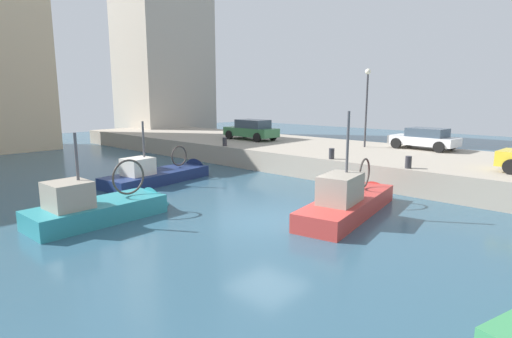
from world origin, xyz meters
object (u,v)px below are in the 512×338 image
Objects in this scene: fishing_boat_navy at (163,179)px; mooring_bollard_north at (225,142)px; mooring_bollard_south at (408,162)px; mooring_bollard_mid at (332,154)px; quay_streetlamp at (367,95)px; fishing_boat_teal at (106,215)px; fishing_boat_red at (351,209)px; parked_car_white at (425,138)px; parked_car_green at (251,130)px.

mooring_bollard_north is (5.74, 1.39, 1.37)m from fishing_boat_navy.
mooring_bollard_south and mooring_bollard_mid have the same top height.
fishing_boat_navy is at bearing 154.24° from quay_streetlamp.
fishing_boat_teal is 11.42m from mooring_bollard_mid.
fishing_boat_red is at bearing -154.63° from quay_streetlamp.
quay_streetlamp is at bearing 113.36° from parked_car_white.
quay_streetlamp reaches higher than parked_car_green.
quay_streetlamp is at bearing 42.17° from mooring_bollard_south.
fishing_boat_red is 12.93× the size of mooring_bollard_mid.
fishing_boat_navy is 12.15m from mooring_bollard_south.
fishing_boat_navy is at bearing 145.74° from parked_car_white.
fishing_boat_teal is 1.38× the size of parked_car_white.
quay_streetlamp is (-1.38, 3.21, 2.59)m from parked_car_white.
parked_car_green is 10.05m from mooring_bollard_mid.
parked_car_green is at bearing 15.42° from fishing_boat_navy.
fishing_boat_navy reaches higher than mooring_bollard_mid.
fishing_boat_teal is 0.77× the size of fishing_boat_red.
mooring_bollard_north is (0.00, 12.00, 0.00)m from mooring_bollard_south.
fishing_boat_navy is 8.87m from mooring_bollard_mid.
parked_car_white is at bearing -14.39° from fishing_boat_teal.
fishing_boat_navy is at bearing 37.42° from fishing_boat_teal.
mooring_bollard_south is at bearing -137.83° from quay_streetlamp.
fishing_boat_navy is 1.39× the size of quay_streetlamp.
mooring_bollard_south is at bearing -30.65° from fishing_boat_teal.
fishing_boat_navy is 1.68× the size of parked_car_white.
quay_streetlamp reaches higher than mooring_bollard_south.
mooring_bollard_mid is at bearing 163.46° from parked_car_white.
fishing_boat_red is at bearing -42.71° from fishing_boat_teal.
fishing_boat_teal is at bearing -153.76° from mooring_bollard_north.
mooring_bollard_mid is at bearing -168.82° from quay_streetlamp.
mooring_bollard_south is 1.00× the size of mooring_bollard_north.
mooring_bollard_north is (0.00, 8.00, 0.00)m from mooring_bollard_mid.
parked_car_white is at bearing -66.64° from quay_streetlamp.
parked_car_white is at bearing -34.26° from fishing_boat_navy.
mooring_bollard_mid is at bearing 39.77° from fishing_boat_red.
parked_car_white is (12.78, -8.70, 1.76)m from fishing_boat_navy.
quay_streetlamp is (5.65, 5.12, 2.98)m from mooring_bollard_south.
fishing_boat_red is (6.69, -6.18, 0.02)m from fishing_boat_teal.
parked_car_green is at bearing 67.32° from mooring_bollard_mid.
parked_car_white is at bearing -16.54° from mooring_bollard_mid.
mooring_bollard_mid is (4.36, 3.63, 1.31)m from fishing_boat_red.
parked_car_white is 12.31m from mooring_bollard_north.
fishing_boat_red is 11.62m from parked_car_white.
fishing_boat_teal is at bearing 167.01° from mooring_bollard_mid.
fishing_boat_teal reaches higher than fishing_boat_navy.
mooring_bollard_mid is at bearing -49.03° from fishing_boat_navy.
parked_car_green reaches higher than mooring_bollard_north.
fishing_boat_red reaches higher than parked_car_white.
quay_streetlamp reaches higher than fishing_boat_navy.
fishing_boat_navy is at bearing -166.44° from mooring_bollard_north.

